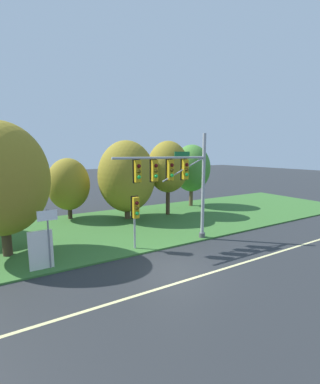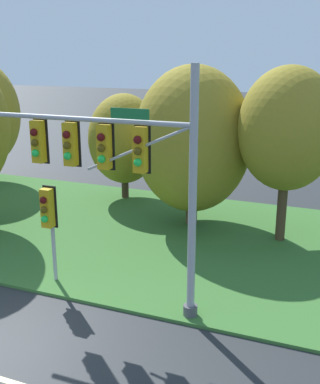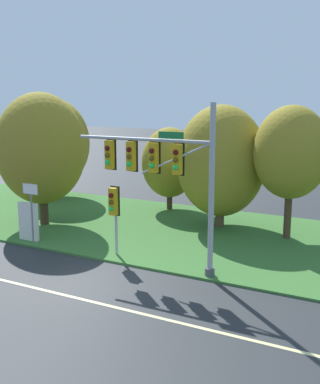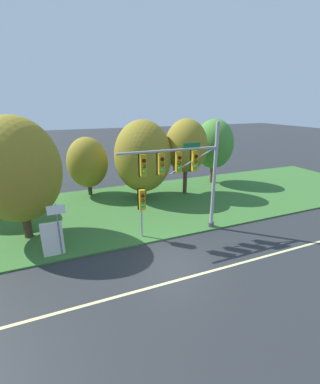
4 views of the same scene
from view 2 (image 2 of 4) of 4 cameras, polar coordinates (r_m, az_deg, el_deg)
ground_plane at (r=13.60m, az=-18.00°, el=-16.59°), size 160.00×160.00×0.00m
grass_verge at (r=19.82m, az=-2.77°, el=-4.86°), size 48.00×11.50×0.10m
traffic_signal_mast at (r=13.14m, az=-4.80°, el=3.43°), size 6.39×0.49×6.85m
pedestrian_signal_near_kerb at (r=15.22m, az=-13.09°, el=-2.53°), size 0.46×0.55×3.17m
tree_behind_signpost at (r=23.77m, az=-4.28°, el=6.29°), size 3.52×3.52×5.19m
tree_mid_verge at (r=19.88m, az=3.92°, el=6.21°), size 4.83×4.83×6.65m
tree_tall_centre at (r=18.49m, az=14.90°, el=7.18°), size 3.70×3.70×6.67m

